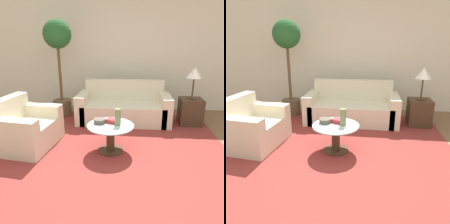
% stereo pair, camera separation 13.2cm
% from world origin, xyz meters
% --- Properties ---
extents(ground_plane, '(14.00, 14.00, 0.00)m').
position_xyz_m(ground_plane, '(0.00, 0.00, 0.00)').
color(ground_plane, brown).
extents(wall_back, '(10.00, 0.06, 2.60)m').
position_xyz_m(wall_back, '(0.00, 3.08, 1.30)').
color(wall_back, beige).
rests_on(wall_back, ground_plane).
extents(rug, '(3.63, 3.62, 0.01)m').
position_xyz_m(rug, '(-0.03, 0.79, 0.00)').
color(rug, maroon).
rests_on(rug, ground_plane).
extents(sofa_main, '(1.87, 0.84, 0.82)m').
position_xyz_m(sofa_main, '(0.11, 2.18, 0.27)').
color(sofa_main, beige).
rests_on(sofa_main, ground_plane).
extents(armchair, '(0.88, 1.06, 0.79)m').
position_xyz_m(armchair, '(-1.41, 0.86, 0.27)').
color(armchair, beige).
rests_on(armchair, ground_plane).
extents(coffee_table, '(0.70, 0.70, 0.43)m').
position_xyz_m(coffee_table, '(-0.03, 0.79, 0.28)').
color(coffee_table, '#422D1E').
rests_on(coffee_table, ground_plane).
extents(side_table, '(0.43, 0.43, 0.53)m').
position_xyz_m(side_table, '(1.46, 2.09, 0.26)').
color(side_table, '#422D1E').
rests_on(side_table, ground_plane).
extents(table_lamp, '(0.30, 0.30, 0.62)m').
position_xyz_m(table_lamp, '(1.46, 2.09, 1.02)').
color(table_lamp, '#422D1E').
rests_on(table_lamp, side_table).
extents(potted_plant, '(0.58, 0.58, 2.04)m').
position_xyz_m(potted_plant, '(-1.29, 2.39, 1.39)').
color(potted_plant, brown).
rests_on(potted_plant, ground_plane).
extents(vase, '(0.09, 0.09, 0.25)m').
position_xyz_m(vase, '(0.08, 0.80, 0.55)').
color(vase, '#6B7A4C').
rests_on(vase, coffee_table).
extents(bowl, '(0.18, 0.18, 0.07)m').
position_xyz_m(bowl, '(-0.20, 0.85, 0.46)').
color(bowl, brown).
rests_on(bowl, coffee_table).
extents(book_stack, '(0.21, 0.19, 0.06)m').
position_xyz_m(book_stack, '(-0.01, 0.89, 0.46)').
color(book_stack, '#BC3333').
rests_on(book_stack, coffee_table).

